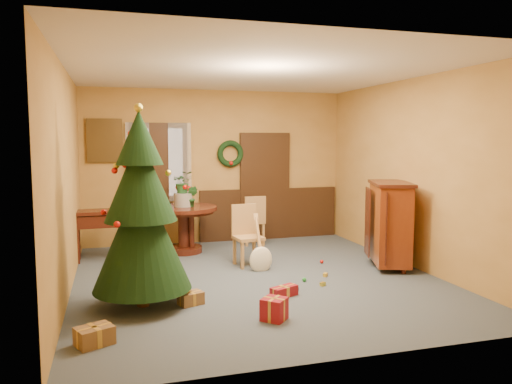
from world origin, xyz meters
name	(u,v)px	position (x,y,z in m)	size (l,w,h in m)	color
room_envelope	(228,184)	(0.21, 2.70, 1.12)	(5.50, 5.50, 5.50)	#384452
dining_table	(183,220)	(-0.77, 1.94, 0.57)	(1.18, 1.18, 0.81)	black
urn	(183,200)	(-0.77, 1.94, 0.93)	(0.32, 0.32, 0.23)	slate
centerpiece_plant	(183,182)	(-0.77, 1.94, 1.24)	(0.35, 0.30, 0.38)	#1E4C23
chair_near	(246,233)	(0.06, 0.80, 0.51)	(0.46, 0.46, 0.95)	#A37241
chair_far	(253,219)	(0.58, 2.20, 0.50)	(0.42, 0.42, 0.93)	#A37241
guitar	(261,244)	(0.17, 0.38, 0.42)	(0.35, 0.17, 0.83)	#F0EAC8
plant_stand	(192,226)	(-0.64, 1.88, 0.48)	(0.30, 0.30, 0.77)	black
stand_plant	(191,198)	(-0.64, 1.88, 0.97)	(0.22, 0.18, 0.41)	#19471E
christmas_tree	(141,212)	(-1.63, -0.76, 1.13)	(1.15, 1.15, 2.38)	#382111
writing_desk	(103,222)	(-2.11, 1.77, 0.62)	(0.94, 0.48, 0.82)	black
sideboard	(390,222)	(2.15, 0.05, 0.71)	(0.86, 1.16, 1.32)	#511409
gift_a	(94,336)	(-2.15, -1.78, 0.09)	(0.41, 0.36, 0.18)	brown
gift_b	(274,309)	(-0.28, -1.63, 0.12)	(0.34, 0.34, 0.25)	maroon
gift_c	(191,298)	(-1.08, -0.87, 0.08)	(0.33, 0.28, 0.15)	brown
gift_d	(284,291)	(0.10, -0.89, 0.06)	(0.39, 0.29, 0.13)	maroon
toy_a	(296,289)	(0.32, -0.73, 0.03)	(0.08, 0.05, 0.05)	#2552A2
toy_b	(304,280)	(0.59, -0.35, 0.03)	(0.06, 0.06, 0.06)	#268C32
toy_c	(325,275)	(0.97, -0.19, 0.03)	(0.08, 0.05, 0.05)	#B88F22
toy_d	(322,262)	(1.23, 0.53, 0.03)	(0.06, 0.06, 0.06)	red
toy_e	(323,284)	(0.75, -0.60, 0.03)	(0.08, 0.05, 0.05)	gold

